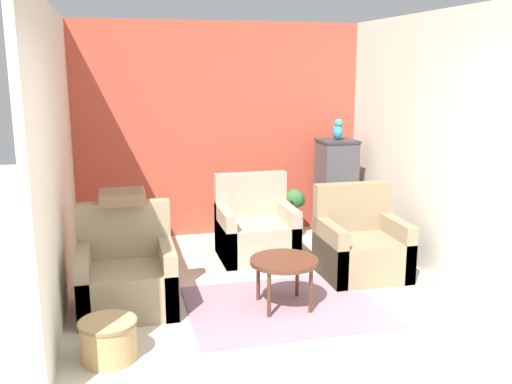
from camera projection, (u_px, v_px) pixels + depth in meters
The scene contains 14 objects.
ground_plane at pixel (318, 375), 4.09m from camera, with size 20.00×20.00×0.00m, color beige.
wall_back_accent at pixel (221, 130), 7.31m from camera, with size 3.78×0.06×2.71m.
wall_left at pixel (55, 159), 5.09m from camera, with size 0.06×3.68×2.71m.
wall_right at pixel (428, 145), 5.98m from camera, with size 0.06×3.68×2.71m.
area_rug at pixel (284, 306), 5.24m from camera, with size 1.74×1.35×0.01m.
coffee_table at pixel (284, 264), 5.15m from camera, with size 0.62×0.62×0.46m.
armchair_left at pixel (127, 277), 5.14m from camera, with size 0.85×0.74×0.94m.
armchair_right at pixel (361, 248), 5.98m from camera, with size 0.85×0.74×0.94m.
armchair_middle at pixel (256, 231), 6.56m from camera, with size 0.85×0.74×0.94m.
birdcage at pixel (336, 188), 7.37m from camera, with size 0.46×0.46×1.25m.
parrot at pixel (338, 130), 7.21m from camera, with size 0.12×0.22×0.27m.
potted_plant at pixel (294, 209), 7.37m from camera, with size 0.28×0.25×0.61m.
wicker_basket at pixel (108, 339), 4.28m from camera, with size 0.44×0.44×0.31m.
throw_pillow at pixel (122, 197), 5.23m from camera, with size 0.41×0.41×0.10m.
Camera 1 is at (-1.34, -3.48, 2.18)m, focal length 40.00 mm.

